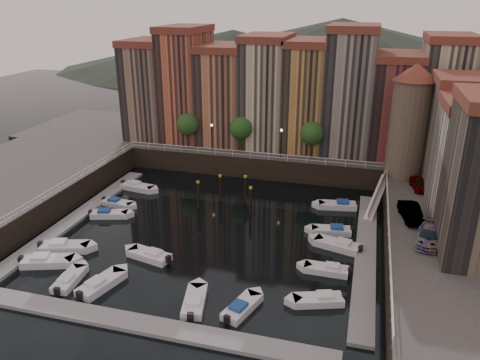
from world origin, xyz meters
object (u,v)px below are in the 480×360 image
(mooring_pilings, at_px, (229,193))
(boat_left_0, at_px, (47,261))
(gangway, at_px, (377,195))
(car_c, at_px, (429,237))
(corner_tower, at_px, (410,120))
(boat_left_1, at_px, (64,247))
(car_b, at_px, (411,213))
(boat_left_2, at_px, (108,214))
(car_a, at_px, (419,185))

(mooring_pilings, xyz_separation_m, boat_left_0, (-12.78, -17.58, -1.26))
(gangway, distance_m, car_c, 13.82)
(corner_tower, distance_m, gangway, 9.86)
(boat_left_1, bearing_deg, car_b, 0.48)
(car_b, xyz_separation_m, car_c, (1.27, -4.61, -0.05))
(boat_left_1, height_order, car_c, car_c)
(corner_tower, height_order, boat_left_2, corner_tower)
(corner_tower, distance_m, mooring_pilings, 23.46)
(car_b, relative_size, car_c, 0.94)
(car_b, bearing_deg, car_a, 69.20)
(boat_left_0, relative_size, boat_left_1, 1.01)
(corner_tower, relative_size, car_b, 2.98)
(corner_tower, bearing_deg, car_a, -70.05)
(gangway, xyz_separation_m, mooring_pilings, (-17.36, -3.68, -0.27))
(car_a, bearing_deg, corner_tower, 99.14)
(mooring_pilings, height_order, car_a, car_a)
(mooring_pilings, xyz_separation_m, car_b, (20.41, -4.72, 2.11))
(boat_left_2, bearing_deg, boat_left_1, -108.47)
(gangway, relative_size, boat_left_0, 1.61)
(car_a, relative_size, car_c, 0.79)
(boat_left_2, height_order, car_a, car_a)
(gangway, height_order, mooring_pilings, gangway)
(boat_left_1, bearing_deg, gangway, 15.08)
(corner_tower, distance_m, boat_left_1, 41.45)
(boat_left_2, xyz_separation_m, car_b, (32.98, 1.93, 3.42))
(mooring_pilings, relative_size, boat_left_1, 1.33)
(car_a, bearing_deg, car_b, -110.14)
(car_c, bearing_deg, mooring_pilings, 167.23)
(gangway, relative_size, mooring_pilings, 1.22)
(corner_tower, relative_size, car_a, 3.56)
(boat_left_2, relative_size, car_a, 1.18)
(car_b, bearing_deg, boat_left_1, -174.71)
(gangway, height_order, car_c, car_c)
(car_c, bearing_deg, gangway, 118.89)
(car_c, bearing_deg, car_a, 99.89)
(car_b, bearing_deg, boat_left_2, 171.86)
(mooring_pilings, relative_size, boat_left_0, 1.32)
(car_a, xyz_separation_m, car_c, (-0.14, -13.20, 0.05))
(car_a, bearing_deg, car_c, -101.44)
(boat_left_2, bearing_deg, gangway, 2.57)
(boat_left_0, height_order, boat_left_1, boat_left_0)
(mooring_pilings, xyz_separation_m, boat_left_2, (-12.57, -6.64, -1.31))
(boat_left_0, bearing_deg, corner_tower, 19.21)
(boat_left_2, distance_m, car_a, 36.12)
(gangway, relative_size, car_b, 1.80)
(mooring_pilings, distance_m, car_a, 22.25)
(car_b, bearing_deg, boat_left_0, -170.30)
(boat_left_1, bearing_deg, boat_left_2, 71.69)
(corner_tower, xyz_separation_m, mooring_pilings, (-20.26, -8.18, -8.54))
(mooring_pilings, height_order, boat_left_2, mooring_pilings)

